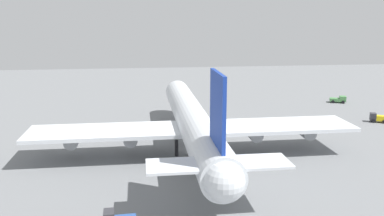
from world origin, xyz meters
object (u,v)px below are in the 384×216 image
Objects in this scene: catering_truck at (339,99)px; safety_cone_nose at (184,113)px; cargo_airplane at (192,121)px; baggage_tug at (378,118)px.

catering_truck is 7.86× the size of safety_cone_nose.
safety_cone_nose is (30.66, -1.62, -5.78)m from cargo_airplane.
baggage_tug is at bearing -72.13° from cargo_airplane.
safety_cone_nose is at bearing 100.42° from catering_truck.
cargo_airplane is 15.00× the size of baggage_tug.
catering_truck is at bearing -52.09° from cargo_airplane.
cargo_airplane is 12.85× the size of catering_truck.
baggage_tug is at bearing -107.14° from safety_cone_nose.
safety_cone_nose is at bearing -3.02° from cargo_airplane.
catering_truck is at bearing -3.97° from baggage_tug.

